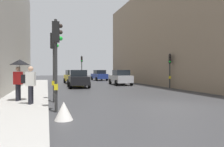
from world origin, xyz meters
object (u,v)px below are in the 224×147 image
traffic_light_mid_street (170,64)px  traffic_light_far_median (82,64)px  pedestrian_with_umbrella (19,68)px  warning_sign_triangle (64,111)px  traffic_light_near_right (54,53)px  car_silver_hatchback (121,77)px  car_dark_suv (78,79)px  pedestrian_with_black_backpack (30,83)px  traffic_light_near_left (56,48)px  car_yellow_taxi (73,77)px  car_blue_van (99,75)px

traffic_light_mid_street → traffic_light_far_median: bearing=113.7°
traffic_light_mid_street → pedestrian_with_umbrella: bearing=-157.1°
traffic_light_mid_street → warning_sign_triangle: (-10.62, -9.50, -1.97)m
traffic_light_near_right → car_silver_hatchback: traffic_light_near_right is taller
traffic_light_mid_street → warning_sign_triangle: size_ratio=5.13×
car_dark_suv → pedestrian_with_black_backpack: 11.04m
traffic_light_near_right → warning_sign_triangle: traffic_light_near_right is taller
traffic_light_mid_street → warning_sign_triangle: traffic_light_mid_street is taller
traffic_light_mid_street → traffic_light_near_right: size_ratio=0.87×
traffic_light_far_median → car_dark_suv: traffic_light_far_median is taller
traffic_light_near_left → car_dark_suv: 12.28m
traffic_light_near_right → pedestrian_with_black_backpack: traffic_light_near_right is taller
traffic_light_far_median → car_dark_suv: bearing=-101.2°
car_yellow_taxi → car_silver_hatchback: same height
traffic_light_far_median → car_dark_suv: size_ratio=0.92×
warning_sign_triangle → car_silver_hatchback: bearing=63.2°
car_blue_van → car_silver_hatchback: same height
traffic_light_mid_street → car_yellow_taxi: (-7.97, 9.71, -1.42)m
traffic_light_near_left → car_yellow_taxi: size_ratio=0.89×
car_blue_van → pedestrian_with_umbrella: pedestrian_with_umbrella is taller
traffic_light_near_left → traffic_light_near_right: same height
traffic_light_mid_street → pedestrian_with_black_backpack: traffic_light_mid_street is taller
car_dark_suv → traffic_light_far_median: bearing=78.8°
car_dark_suv → car_silver_hatchback: bearing=19.9°
traffic_light_near_right → car_blue_van: 23.48m
traffic_light_near_right → car_yellow_taxi: (2.83, 15.08, -1.77)m
car_yellow_taxi → car_blue_van: bearing=53.0°
traffic_light_mid_street → traffic_light_near_left: bearing=-143.3°
traffic_light_far_median → car_yellow_taxi: (-1.81, -4.31, -1.82)m
traffic_light_far_median → car_blue_van: 4.65m
traffic_light_mid_street → car_blue_van: traffic_light_mid_street is taller
traffic_light_far_median → traffic_light_near_right: 19.94m
traffic_light_far_median → traffic_light_near_right: size_ratio=1.02×
traffic_light_near_right → pedestrian_with_umbrella: bearing=177.2°
pedestrian_with_umbrella → car_blue_van: bearing=65.9°
pedestrian_with_black_backpack → traffic_light_far_median: bearing=74.3°
car_dark_suv → pedestrian_with_black_backpack: bearing=-110.0°
traffic_light_mid_street → traffic_light_near_left: traffic_light_near_left is taller
pedestrian_with_black_backpack → car_blue_van: bearing=68.4°
traffic_light_far_median → traffic_light_near_right: (-4.64, -19.40, -0.05)m
pedestrian_with_black_backpack → car_silver_hatchback: bearing=53.7°
car_dark_suv → warning_sign_triangle: 13.56m
traffic_light_near_left → car_silver_hatchback: (7.88, 13.77, -1.77)m
car_silver_hatchback → pedestrian_with_black_backpack: 15.24m
car_blue_van → pedestrian_with_umbrella: size_ratio=2.01×
traffic_light_far_median → car_blue_van: traffic_light_far_median is taller
traffic_light_far_median → car_blue_van: size_ratio=0.91×
warning_sign_triangle → pedestrian_with_black_backpack: bearing=114.2°
car_blue_van → warning_sign_triangle: 27.28m
traffic_light_near_left → car_yellow_taxi: bearing=80.9°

